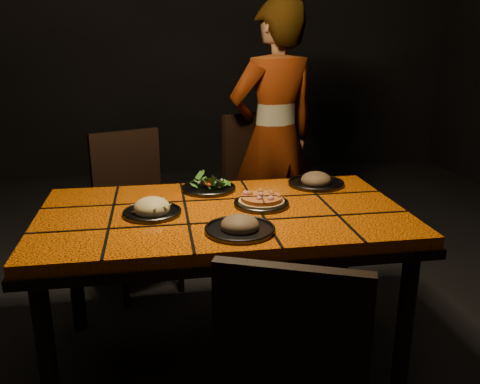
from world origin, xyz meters
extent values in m
cube|color=black|center=(0.00, 0.00, -0.02)|extent=(6.00, 7.00, 0.04)
cube|color=black|center=(0.00, 3.50, 1.50)|extent=(6.00, 0.04, 3.00)
cube|color=orange|center=(0.00, 0.00, 0.72)|extent=(1.60, 0.90, 0.05)
cube|color=black|center=(0.00, 0.00, 0.68)|extent=(1.62, 0.92, 0.04)
cylinder|color=black|center=(-0.72, -0.37, 0.33)|extent=(0.07, 0.07, 0.66)
cylinder|color=black|center=(0.72, -0.37, 0.33)|extent=(0.07, 0.07, 0.66)
cylinder|color=black|center=(-0.72, 0.37, 0.33)|extent=(0.07, 0.07, 0.66)
cylinder|color=black|center=(0.72, 0.37, 0.33)|extent=(0.07, 0.07, 0.66)
cube|color=black|center=(0.13, -0.79, 0.45)|extent=(0.55, 0.55, 0.04)
cube|color=black|center=(0.05, -0.96, 0.70)|extent=(0.40, 0.20, 0.46)
cube|color=black|center=(-0.39, 0.78, 0.46)|extent=(0.55, 0.55, 0.04)
cube|color=black|center=(-0.47, 0.95, 0.71)|extent=(0.41, 0.20, 0.47)
cylinder|color=black|center=(-0.49, 0.55, 0.22)|extent=(0.04, 0.04, 0.44)
cylinder|color=black|center=(-0.17, 0.68, 0.22)|extent=(0.04, 0.04, 0.44)
cylinder|color=black|center=(-0.62, 0.87, 0.22)|extent=(0.04, 0.04, 0.44)
cylinder|color=black|center=(-0.30, 1.00, 0.22)|extent=(0.04, 0.04, 0.44)
cube|color=black|center=(0.44, 0.96, 0.49)|extent=(0.60, 0.60, 0.04)
cube|color=black|center=(0.35, 1.15, 0.76)|extent=(0.43, 0.23, 0.50)
cylinder|color=black|center=(0.35, 0.72, 0.23)|extent=(0.04, 0.04, 0.46)
cylinder|color=black|center=(0.68, 0.87, 0.23)|extent=(0.04, 0.04, 0.46)
cylinder|color=black|center=(0.20, 1.05, 0.23)|extent=(0.04, 0.04, 0.46)
cylinder|color=black|center=(0.53, 1.21, 0.23)|extent=(0.04, 0.04, 0.46)
imported|color=brown|center=(0.47, 1.02, 0.86)|extent=(0.72, 0.59, 1.71)
cylinder|color=#333237|center=(0.18, 0.03, 0.76)|extent=(0.25, 0.25, 0.01)
torus|color=#333237|center=(0.18, 0.03, 0.76)|extent=(0.25, 0.25, 0.01)
cylinder|color=tan|center=(0.18, 0.03, 0.77)|extent=(0.23, 0.23, 0.01)
cylinder|color=#C27832|center=(0.18, 0.03, 0.78)|extent=(0.20, 0.20, 0.02)
cylinder|color=#333237|center=(-0.31, -0.01, 0.76)|extent=(0.25, 0.25, 0.01)
torus|color=#333237|center=(-0.31, -0.01, 0.76)|extent=(0.25, 0.25, 0.01)
ellipsoid|color=#CEBC88|center=(-0.31, -0.01, 0.78)|extent=(0.15, 0.15, 0.08)
cylinder|color=#333237|center=(-0.03, 0.31, 0.76)|extent=(0.27, 0.27, 0.01)
torus|color=#333237|center=(-0.03, 0.31, 0.76)|extent=(0.27, 0.27, 0.01)
cylinder|color=#333237|center=(0.03, -0.26, 0.76)|extent=(0.28, 0.28, 0.01)
torus|color=#333237|center=(0.03, -0.26, 0.76)|extent=(0.28, 0.28, 0.01)
ellipsoid|color=brown|center=(0.03, -0.26, 0.79)|extent=(0.17, 0.17, 0.09)
cylinder|color=#333237|center=(0.53, 0.31, 0.76)|extent=(0.28, 0.28, 0.01)
torus|color=#333237|center=(0.53, 0.31, 0.76)|extent=(0.29, 0.29, 0.01)
ellipsoid|color=brown|center=(0.53, 0.31, 0.79)|extent=(0.17, 0.17, 0.09)
camera|label=1|loc=(-0.27, -2.10, 1.50)|focal=38.00mm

